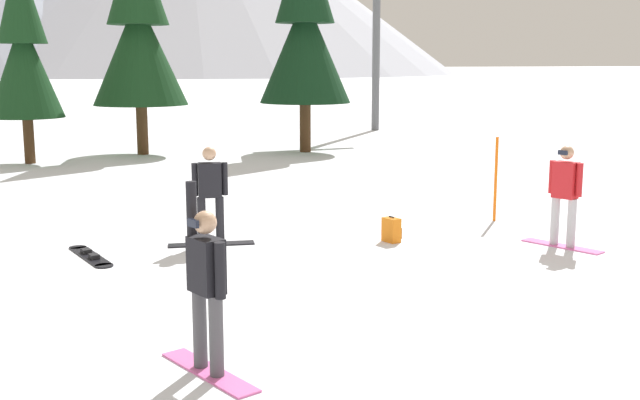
{
  "coord_description": "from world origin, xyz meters",
  "views": [
    {
      "loc": [
        -5.28,
        -8.99,
        3.22
      ],
      "look_at": [
        -0.42,
        2.56,
        1.0
      ],
      "focal_mm": 44.04,
      "sensor_mm": 36.0,
      "label": 1
    }
  ],
  "objects_px": {
    "loose_snowboard_near_right": "(90,256)",
    "pine_tree_leaning": "(305,29)",
    "snowboarder_background": "(210,193)",
    "pine_tree_tall": "(23,49)",
    "backpack_orange": "(392,230)",
    "pine_tree_short": "(138,30)",
    "trail_marker_pole": "(496,179)",
    "snowboarder_foreground": "(207,286)",
    "snowboarder_midground": "(565,193)",
    "ski_lift_tower": "(377,2)"
  },
  "relations": [
    {
      "from": "snowboarder_background",
      "to": "pine_tree_tall",
      "type": "xyz_separation_m",
      "value": [
        -2.38,
        13.3,
        2.68
      ]
    },
    {
      "from": "pine_tree_short",
      "to": "pine_tree_leaning",
      "type": "xyz_separation_m",
      "value": [
        5.54,
        -1.5,
        0.09
      ]
    },
    {
      "from": "snowboarder_background",
      "to": "pine_tree_tall",
      "type": "distance_m",
      "value": 13.77
    },
    {
      "from": "snowboarder_foreground",
      "to": "backpack_orange",
      "type": "xyz_separation_m",
      "value": [
        4.63,
        4.64,
        -0.73
      ]
    },
    {
      "from": "pine_tree_short",
      "to": "ski_lift_tower",
      "type": "xyz_separation_m",
      "value": [
        11.95,
        5.59,
        1.65
      ]
    },
    {
      "from": "loose_snowboard_near_right",
      "to": "pine_tree_leaning",
      "type": "height_order",
      "value": "pine_tree_leaning"
    },
    {
      "from": "snowboarder_background",
      "to": "trail_marker_pole",
      "type": "height_order",
      "value": "snowboarder_background"
    },
    {
      "from": "loose_snowboard_near_right",
      "to": "pine_tree_tall",
      "type": "xyz_separation_m",
      "value": [
        -0.28,
        13.38,
        3.58
      ]
    },
    {
      "from": "backpack_orange",
      "to": "pine_tree_tall",
      "type": "height_order",
      "value": "pine_tree_tall"
    },
    {
      "from": "backpack_orange",
      "to": "pine_tree_short",
      "type": "height_order",
      "value": "pine_tree_short"
    },
    {
      "from": "backpack_orange",
      "to": "trail_marker_pole",
      "type": "distance_m",
      "value": 3.02
    },
    {
      "from": "backpack_orange",
      "to": "snowboarder_background",
      "type": "bearing_deg",
      "value": 161.3
    },
    {
      "from": "loose_snowboard_near_right",
      "to": "snowboarder_foreground",
      "type": "bearing_deg",
      "value": -84.44
    },
    {
      "from": "snowboarder_midground",
      "to": "snowboarder_foreground",
      "type": "bearing_deg",
      "value": -156.55
    },
    {
      "from": "backpack_orange",
      "to": "pine_tree_tall",
      "type": "xyz_separation_m",
      "value": [
        -5.45,
        14.34,
        3.39
      ]
    },
    {
      "from": "loose_snowboard_near_right",
      "to": "snowboarder_midground",
      "type": "bearing_deg",
      "value": -17.67
    },
    {
      "from": "backpack_orange",
      "to": "trail_marker_pole",
      "type": "height_order",
      "value": "trail_marker_pole"
    },
    {
      "from": "pine_tree_leaning",
      "to": "backpack_orange",
      "type": "bearing_deg",
      "value": -105.58
    },
    {
      "from": "loose_snowboard_near_right",
      "to": "trail_marker_pole",
      "type": "distance_m",
      "value": 8.04
    },
    {
      "from": "snowboarder_background",
      "to": "trail_marker_pole",
      "type": "relative_size",
      "value": 1.02
    },
    {
      "from": "pine_tree_tall",
      "to": "ski_lift_tower",
      "type": "relative_size",
      "value": 0.65
    },
    {
      "from": "loose_snowboard_near_right",
      "to": "backpack_orange",
      "type": "distance_m",
      "value": 5.26
    },
    {
      "from": "pine_tree_short",
      "to": "pine_tree_leaning",
      "type": "bearing_deg",
      "value": -15.14
    },
    {
      "from": "ski_lift_tower",
      "to": "snowboarder_background",
      "type": "bearing_deg",
      "value": -123.76
    },
    {
      "from": "snowboarder_background",
      "to": "ski_lift_tower",
      "type": "xyz_separation_m",
      "value": [
        13.36,
        19.98,
        4.99
      ]
    },
    {
      "from": "snowboarder_foreground",
      "to": "pine_tree_leaning",
      "type": "relative_size",
      "value": 0.25
    },
    {
      "from": "snowboarder_midground",
      "to": "snowboarder_background",
      "type": "distance_m",
      "value": 6.2
    },
    {
      "from": "snowboarder_midground",
      "to": "pine_tree_short",
      "type": "relative_size",
      "value": 0.23
    },
    {
      "from": "snowboarder_foreground",
      "to": "loose_snowboard_near_right",
      "type": "distance_m",
      "value": 5.7
    },
    {
      "from": "pine_tree_tall",
      "to": "pine_tree_leaning",
      "type": "xyz_separation_m",
      "value": [
        9.33,
        -0.4,
        0.75
      ]
    },
    {
      "from": "snowboarder_background",
      "to": "backpack_orange",
      "type": "height_order",
      "value": "snowboarder_background"
    },
    {
      "from": "trail_marker_pole",
      "to": "ski_lift_tower",
      "type": "relative_size",
      "value": 0.17
    },
    {
      "from": "snowboarder_foreground",
      "to": "pine_tree_leaning",
      "type": "height_order",
      "value": "pine_tree_leaning"
    },
    {
      "from": "backpack_orange",
      "to": "pine_tree_short",
      "type": "distance_m",
      "value": 16.04
    },
    {
      "from": "ski_lift_tower",
      "to": "snowboarder_foreground",
      "type": "bearing_deg",
      "value": -120.17
    },
    {
      "from": "snowboarder_background",
      "to": "snowboarder_foreground",
      "type": "bearing_deg",
      "value": -105.32
    },
    {
      "from": "snowboarder_midground",
      "to": "pine_tree_tall",
      "type": "relative_size",
      "value": 0.27
    },
    {
      "from": "snowboarder_midground",
      "to": "trail_marker_pole",
      "type": "bearing_deg",
      "value": 84.19
    },
    {
      "from": "snowboarder_background",
      "to": "pine_tree_tall",
      "type": "relative_size",
      "value": 0.26
    },
    {
      "from": "snowboarder_background",
      "to": "ski_lift_tower",
      "type": "bearing_deg",
      "value": 56.24
    },
    {
      "from": "snowboarder_foreground",
      "to": "ski_lift_tower",
      "type": "relative_size",
      "value": 0.2
    },
    {
      "from": "pine_tree_leaning",
      "to": "ski_lift_tower",
      "type": "bearing_deg",
      "value": 47.9
    },
    {
      "from": "pine_tree_tall",
      "to": "pine_tree_leaning",
      "type": "distance_m",
      "value": 9.37
    },
    {
      "from": "snowboarder_background",
      "to": "loose_snowboard_near_right",
      "type": "xyz_separation_m",
      "value": [
        -2.1,
        -0.08,
        -0.91
      ]
    },
    {
      "from": "snowboarder_background",
      "to": "pine_tree_short",
      "type": "bearing_deg",
      "value": 84.4
    },
    {
      "from": "snowboarder_midground",
      "to": "backpack_orange",
      "type": "xyz_separation_m",
      "value": [
        -2.58,
        1.51,
        -0.74
      ]
    },
    {
      "from": "trail_marker_pole",
      "to": "pine_tree_short",
      "type": "distance_m",
      "value": 15.63
    },
    {
      "from": "pine_tree_leaning",
      "to": "ski_lift_tower",
      "type": "xyz_separation_m",
      "value": [
        6.4,
        7.09,
        1.56
      ]
    },
    {
      "from": "pine_tree_tall",
      "to": "snowboarder_midground",
      "type": "bearing_deg",
      "value": -63.12
    },
    {
      "from": "backpack_orange",
      "to": "snowboarder_midground",
      "type": "bearing_deg",
      "value": -30.29
    }
  ]
}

